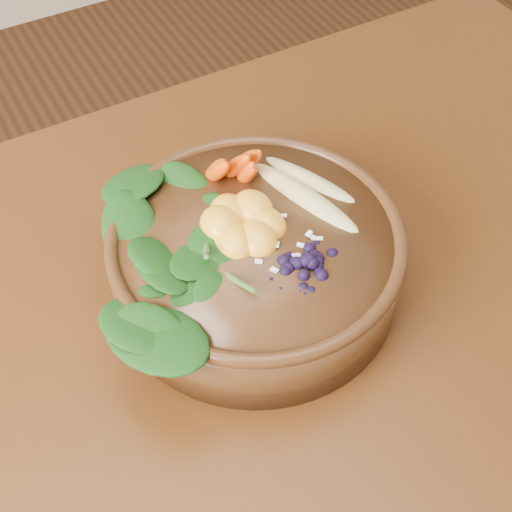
{
  "coord_description": "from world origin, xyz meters",
  "views": [
    {
      "loc": [
        -0.14,
        -0.41,
        1.43
      ],
      "look_at": [
        0.12,
        0.05,
        0.8
      ],
      "focal_mm": 50.0,
      "sensor_mm": 36.0,
      "label": 1
    }
  ],
  "objects_px": {
    "stoneware_bowl": "(256,262)",
    "mandarin_cluster": "(243,214)",
    "kale_heap": "(177,216)",
    "banana_halves": "(308,178)",
    "carrot_cluster": "(231,142)",
    "dining_table": "(192,395)",
    "blueberry_pile": "(308,252)"
  },
  "relations": [
    {
      "from": "mandarin_cluster",
      "to": "blueberry_pile",
      "type": "height_order",
      "value": "blueberry_pile"
    },
    {
      "from": "carrot_cluster",
      "to": "mandarin_cluster",
      "type": "height_order",
      "value": "carrot_cluster"
    },
    {
      "from": "kale_heap",
      "to": "banana_halves",
      "type": "bearing_deg",
      "value": -3.79
    },
    {
      "from": "kale_heap",
      "to": "blueberry_pile",
      "type": "bearing_deg",
      "value": -48.44
    },
    {
      "from": "mandarin_cluster",
      "to": "dining_table",
      "type": "bearing_deg",
      "value": -148.98
    },
    {
      "from": "stoneware_bowl",
      "to": "blueberry_pile",
      "type": "xyz_separation_m",
      "value": [
        0.03,
        -0.06,
        0.07
      ]
    },
    {
      "from": "stoneware_bowl",
      "to": "dining_table",
      "type": "bearing_deg",
      "value": -158.18
    },
    {
      "from": "stoneware_bowl",
      "to": "blueberry_pile",
      "type": "distance_m",
      "value": 0.1
    },
    {
      "from": "mandarin_cluster",
      "to": "kale_heap",
      "type": "bearing_deg",
      "value": 157.97
    },
    {
      "from": "dining_table",
      "to": "stoneware_bowl",
      "type": "relative_size",
      "value": 4.8
    },
    {
      "from": "dining_table",
      "to": "blueberry_pile",
      "type": "bearing_deg",
      "value": -7.07
    },
    {
      "from": "stoneware_bowl",
      "to": "banana_halves",
      "type": "height_order",
      "value": "banana_halves"
    },
    {
      "from": "dining_table",
      "to": "kale_heap",
      "type": "height_order",
      "value": "kale_heap"
    },
    {
      "from": "stoneware_bowl",
      "to": "kale_heap",
      "type": "height_order",
      "value": "kale_heap"
    },
    {
      "from": "carrot_cluster",
      "to": "blueberry_pile",
      "type": "relative_size",
      "value": 0.6
    },
    {
      "from": "stoneware_bowl",
      "to": "carrot_cluster",
      "type": "bearing_deg",
      "value": 76.07
    },
    {
      "from": "mandarin_cluster",
      "to": "carrot_cluster",
      "type": "bearing_deg",
      "value": 69.95
    },
    {
      "from": "banana_halves",
      "to": "blueberry_pile",
      "type": "distance_m",
      "value": 0.12
    },
    {
      "from": "stoneware_bowl",
      "to": "mandarin_cluster",
      "type": "distance_m",
      "value": 0.07
    },
    {
      "from": "dining_table",
      "to": "blueberry_pile",
      "type": "height_order",
      "value": "blueberry_pile"
    },
    {
      "from": "stoneware_bowl",
      "to": "blueberry_pile",
      "type": "bearing_deg",
      "value": -67.38
    },
    {
      "from": "mandarin_cluster",
      "to": "blueberry_pile",
      "type": "relative_size",
      "value": 0.69
    },
    {
      "from": "dining_table",
      "to": "kale_heap",
      "type": "distance_m",
      "value": 0.23
    },
    {
      "from": "kale_heap",
      "to": "blueberry_pile",
      "type": "distance_m",
      "value": 0.15
    },
    {
      "from": "blueberry_pile",
      "to": "dining_table",
      "type": "bearing_deg",
      "value": 172.93
    },
    {
      "from": "dining_table",
      "to": "mandarin_cluster",
      "type": "bearing_deg",
      "value": 31.02
    },
    {
      "from": "carrot_cluster",
      "to": "mandarin_cluster",
      "type": "distance_m",
      "value": 0.09
    },
    {
      "from": "banana_halves",
      "to": "mandarin_cluster",
      "type": "bearing_deg",
      "value": 170.25
    },
    {
      "from": "stoneware_bowl",
      "to": "mandarin_cluster",
      "type": "relative_size",
      "value": 3.15
    },
    {
      "from": "stoneware_bowl",
      "to": "kale_heap",
      "type": "xyz_separation_m",
      "value": [
        -0.07,
        0.05,
        0.07
      ]
    },
    {
      "from": "dining_table",
      "to": "mandarin_cluster",
      "type": "relative_size",
      "value": 15.14
    },
    {
      "from": "kale_heap",
      "to": "banana_halves",
      "type": "distance_m",
      "value": 0.16
    }
  ]
}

